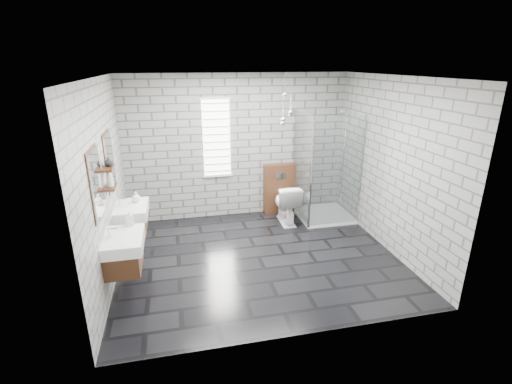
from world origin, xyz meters
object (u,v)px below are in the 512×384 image
object	(u,v)px
vanity_left	(121,243)
vanity_right	(129,211)
cistern_panel	(279,189)
shower_enclosure	(322,195)
toilet	(286,203)

from	to	relation	value
vanity_left	vanity_right	size ratio (longest dim) A/B	1.00
cistern_panel	shower_enclosure	bearing A→B (deg)	-36.41
vanity_right	vanity_left	bearing A→B (deg)	-90.00
shower_enclosure	toilet	bearing A→B (deg)	177.93
cistern_panel	shower_enclosure	size ratio (longest dim) A/B	0.49
vanity_left	cistern_panel	distance (m)	3.55
cistern_panel	toilet	world-z (taller)	cistern_panel
cistern_panel	toilet	size ratio (longest dim) A/B	1.32
cistern_panel	vanity_left	bearing A→B (deg)	-139.81
vanity_left	cistern_panel	bearing A→B (deg)	40.19
toilet	shower_enclosure	bearing A→B (deg)	179.55
vanity_right	toilet	world-z (taller)	vanity_right
vanity_left	shower_enclosure	xyz separation A→B (m)	(3.41, 1.77, -0.25)
vanity_right	shower_enclosure	world-z (taller)	shower_enclosure
vanity_left	vanity_right	world-z (taller)	same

